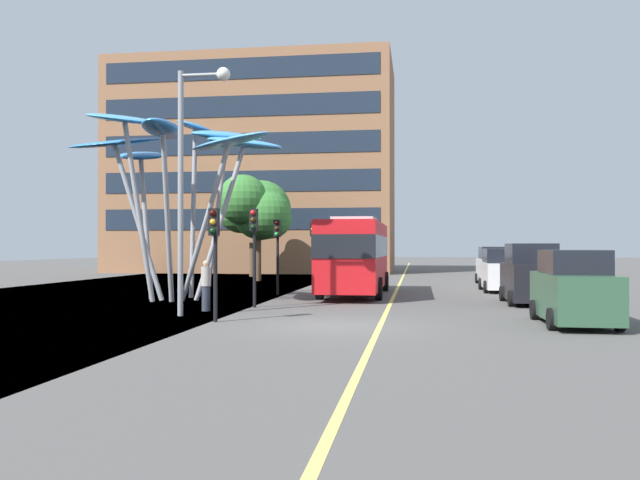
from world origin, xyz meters
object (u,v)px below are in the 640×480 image
Objects in this scene: car_parked_far at (502,271)px; red_bus at (355,253)px; traffic_light_kerb_far at (254,236)px; car_parked_near at (574,290)px; traffic_light_kerb_near at (214,240)px; traffic_light_island_mid at (277,240)px; car_parked_mid at (531,276)px; leaf_sculpture at (184,149)px; car_side_street at (495,267)px; pedestrian at (206,285)px; traffic_light_opposite at (313,240)px; street_lamp at (192,159)px.

red_bus is at bearing -153.03° from car_parked_far.
car_parked_near is at bearing -20.62° from traffic_light_kerb_far.
traffic_light_kerb_near is 10.43m from car_parked_near.
car_parked_mid is (10.71, -3.12, -1.41)m from traffic_light_island_mid.
leaf_sculpture is 2.27× the size of car_parked_near.
traffic_light_island_mid is 0.84× the size of car_parked_mid.
car_side_street is 2.42× the size of pedestrian.
leaf_sculpture is 11.51m from traffic_light_opposite.
pedestrian is (-0.06, 1.66, -4.17)m from street_lamp.
traffic_light_kerb_far is 6.24m from traffic_light_island_mid.
car_parked_near is 1.00× the size of car_side_street.
pedestrian is (-11.58, -4.55, -0.21)m from car_parked_mid.
traffic_light_kerb_far is 0.85× the size of car_side_street.
car_side_street is at bearing 20.24° from traffic_light_opposite.
red_bus is at bearing 66.09° from street_lamp.
street_lamp reaches higher than pedestrian.
car_parked_near is 1.03× the size of car_parked_mid.
car_side_street is 0.53× the size of street_lamp.
street_lamp is (-1.25, 1.57, 2.61)m from traffic_light_kerb_near.
car_side_street is (7.31, 9.76, -0.89)m from red_bus.
car_parked_mid reaches higher than pedestrian.
car_parked_mid is at bearing -26.61° from red_bus.
leaf_sculpture is 2.68× the size of traffic_light_kerb_far.
traffic_light_kerb_far is 11.09m from car_parked_near.
traffic_light_island_mid is 11.24m from car_parked_mid.
traffic_light_opposite is at bearing 115.85° from red_bus.
car_side_street is at bearing 89.70° from car_parked_near.
street_lamp is (-4.35, -9.80, 3.12)m from red_bus.
traffic_light_opposite is at bearing 89.35° from traffic_light_kerb_near.
car_parked_far is 16.32m from pedestrian.
traffic_light_kerb_near is (-3.10, -11.38, 0.50)m from red_bus.
leaf_sculpture is at bearing -149.93° from car_parked_far.
traffic_light_kerb_near is 0.93× the size of traffic_light_opposite.
traffic_light_kerb_near reaches higher than car_parked_mid.
traffic_light_kerb_far is at bearing 67.70° from street_lamp.
car_side_street is (10.41, 21.13, -1.39)m from traffic_light_kerb_near.
car_parked_mid is (10.25, 3.11, -1.51)m from traffic_light_kerb_far.
car_parked_far is (6.97, 3.55, -0.93)m from red_bus.
traffic_light_kerb_near is at bearing -90.65° from traffic_light_opposite.
street_lamp reaches higher than traffic_light_island_mid.
car_side_street reaches higher than car_parked_far.
traffic_light_kerb_near is (3.49, -7.07, -3.76)m from leaf_sculpture.
red_bus reaches higher than car_parked_mid.
red_bus reaches higher than traffic_light_kerb_near.
traffic_light_island_mid is at bearing -95.56° from traffic_light_opposite.
car_parked_far is at bearing -13.88° from traffic_light_opposite.
car_side_street is at bearing 59.21° from street_lamp.
traffic_light_island_mid is 11.35m from car_parked_far.
traffic_light_island_mid reaches higher than pedestrian.
traffic_light_kerb_near is 23.60m from car_side_street.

